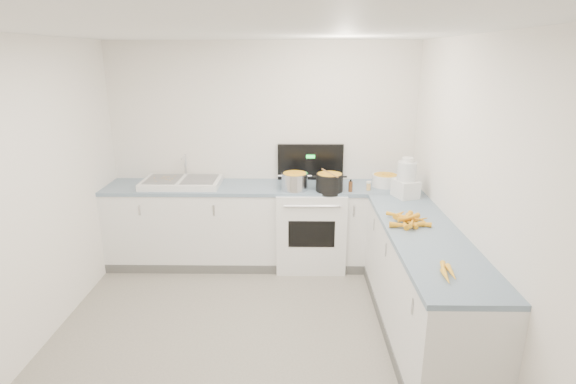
{
  "coord_description": "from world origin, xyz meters",
  "views": [
    {
      "loc": [
        0.35,
        -3.13,
        2.34
      ],
      "look_at": [
        0.3,
        1.1,
        1.05
      ],
      "focal_mm": 28.0,
      "sensor_mm": 36.0,
      "label": 1
    }
  ],
  "objects_px": {
    "stove": "(310,225)",
    "food_processor": "(406,180)",
    "spice_jar": "(369,187)",
    "sink": "(182,182)",
    "black_pot": "(329,183)",
    "steel_pot": "(295,182)",
    "mixing_bowl": "(385,180)",
    "extract_bottle": "(350,187)"
  },
  "relations": [
    {
      "from": "stove",
      "to": "food_processor",
      "type": "distance_m",
      "value": 1.21
    },
    {
      "from": "spice_jar",
      "to": "sink",
      "type": "bearing_deg",
      "value": 175.58
    },
    {
      "from": "spice_jar",
      "to": "food_processor",
      "type": "xyz_separation_m",
      "value": [
        0.34,
        -0.24,
        0.14
      ]
    },
    {
      "from": "sink",
      "to": "black_pot",
      "type": "relative_size",
      "value": 2.95
    },
    {
      "from": "sink",
      "to": "steel_pot",
      "type": "height_order",
      "value": "sink"
    },
    {
      "from": "stove",
      "to": "sink",
      "type": "xyz_separation_m",
      "value": [
        -1.45,
        0.02,
        0.5
      ]
    },
    {
      "from": "sink",
      "to": "spice_jar",
      "type": "xyz_separation_m",
      "value": [
        2.07,
        -0.16,
        0.0
      ]
    },
    {
      "from": "steel_pot",
      "to": "black_pot",
      "type": "height_order",
      "value": "black_pot"
    },
    {
      "from": "sink",
      "to": "steel_pot",
      "type": "xyz_separation_m",
      "value": [
        1.27,
        -0.16,
        0.05
      ]
    },
    {
      "from": "stove",
      "to": "food_processor",
      "type": "bearing_deg",
      "value": -21.97
    },
    {
      "from": "sink",
      "to": "mixing_bowl",
      "type": "distance_m",
      "value": 2.27
    },
    {
      "from": "stove",
      "to": "spice_jar",
      "type": "distance_m",
      "value": 0.81
    },
    {
      "from": "stove",
      "to": "steel_pot",
      "type": "relative_size",
      "value": 4.82
    },
    {
      "from": "stove",
      "to": "extract_bottle",
      "type": "xyz_separation_m",
      "value": [
        0.41,
        -0.2,
        0.52
      ]
    },
    {
      "from": "black_pot",
      "to": "food_processor",
      "type": "height_order",
      "value": "food_processor"
    },
    {
      "from": "mixing_bowl",
      "to": "spice_jar",
      "type": "bearing_deg",
      "value": -142.73
    },
    {
      "from": "steel_pot",
      "to": "spice_jar",
      "type": "xyz_separation_m",
      "value": [
        0.8,
        -0.0,
        -0.04
      ]
    },
    {
      "from": "sink",
      "to": "steel_pot",
      "type": "relative_size",
      "value": 3.05
    },
    {
      "from": "black_pot",
      "to": "food_processor",
      "type": "xyz_separation_m",
      "value": [
        0.77,
        -0.21,
        0.09
      ]
    },
    {
      "from": "steel_pot",
      "to": "black_pot",
      "type": "xyz_separation_m",
      "value": [
        0.37,
        -0.03,
        0.0
      ]
    },
    {
      "from": "stove",
      "to": "spice_jar",
      "type": "height_order",
      "value": "stove"
    },
    {
      "from": "black_pot",
      "to": "mixing_bowl",
      "type": "height_order",
      "value": "black_pot"
    },
    {
      "from": "spice_jar",
      "to": "food_processor",
      "type": "relative_size",
      "value": 0.19
    },
    {
      "from": "black_pot",
      "to": "steel_pot",
      "type": "bearing_deg",
      "value": 174.94
    },
    {
      "from": "black_pot",
      "to": "food_processor",
      "type": "relative_size",
      "value": 0.7
    },
    {
      "from": "mixing_bowl",
      "to": "spice_jar",
      "type": "height_order",
      "value": "mixing_bowl"
    },
    {
      "from": "black_pot",
      "to": "spice_jar",
      "type": "height_order",
      "value": "black_pot"
    },
    {
      "from": "sink",
      "to": "stove",
      "type": "bearing_deg",
      "value": -0.62
    },
    {
      "from": "sink",
      "to": "extract_bottle",
      "type": "xyz_separation_m",
      "value": [
        1.86,
        -0.22,
        0.02
      ]
    },
    {
      "from": "stove",
      "to": "black_pot",
      "type": "height_order",
      "value": "stove"
    },
    {
      "from": "black_pot",
      "to": "extract_bottle",
      "type": "relative_size",
      "value": 2.63
    },
    {
      "from": "stove",
      "to": "sink",
      "type": "distance_m",
      "value": 1.54
    },
    {
      "from": "stove",
      "to": "black_pot",
      "type": "relative_size",
      "value": 4.66
    },
    {
      "from": "sink",
      "to": "spice_jar",
      "type": "distance_m",
      "value": 2.07
    },
    {
      "from": "extract_bottle",
      "to": "stove",
      "type": "bearing_deg",
      "value": 154.16
    },
    {
      "from": "extract_bottle",
      "to": "spice_jar",
      "type": "bearing_deg",
      "value": 15.54
    },
    {
      "from": "spice_jar",
      "to": "mixing_bowl",
      "type": "bearing_deg",
      "value": 37.27
    },
    {
      "from": "sink",
      "to": "spice_jar",
      "type": "relative_size",
      "value": 10.68
    },
    {
      "from": "food_processor",
      "to": "spice_jar",
      "type": "bearing_deg",
      "value": 144.52
    },
    {
      "from": "steel_pot",
      "to": "mixing_bowl",
      "type": "height_order",
      "value": "steel_pot"
    },
    {
      "from": "extract_bottle",
      "to": "food_processor",
      "type": "xyz_separation_m",
      "value": [
        0.54,
        -0.18,
        0.12
      ]
    },
    {
      "from": "sink",
      "to": "food_processor",
      "type": "bearing_deg",
      "value": -9.47
    }
  ]
}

